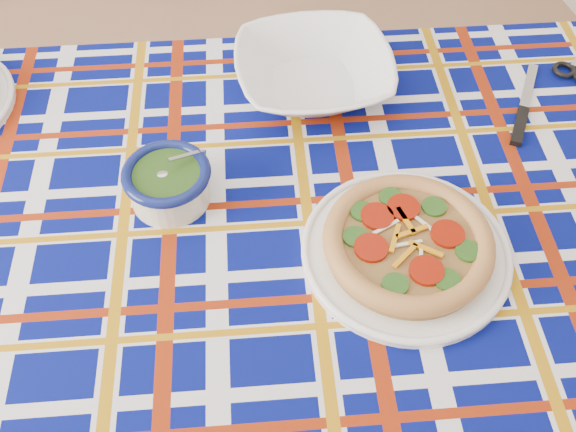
{
  "coord_description": "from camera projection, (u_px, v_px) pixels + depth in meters",
  "views": [
    {
      "loc": [
        0.21,
        -0.95,
        1.66
      ],
      "look_at": [
        0.36,
        -0.32,
        0.85
      ],
      "focal_mm": 40.0,
      "sensor_mm": 36.0,
      "label": 1
    }
  ],
  "objects": [
    {
      "name": "floor",
      "position": [
        142.0,
        335.0,
        1.85
      ],
      "size": [
        4.0,
        4.0,
        0.0
      ],
      "primitive_type": "plane",
      "color": "#94694C",
      "rests_on": "ground"
    },
    {
      "name": "dining_table",
      "position": [
        266.0,
        278.0,
        1.09
      ],
      "size": [
        1.9,
        1.35,
        0.82
      ],
      "rotation": [
        0.0,
        0.0,
        -0.15
      ],
      "color": "brown",
      "rests_on": "floor"
    },
    {
      "name": "tablecloth",
      "position": [
        265.0,
        270.0,
        1.07
      ],
      "size": [
        1.94,
        1.39,
        0.12
      ],
      "primitive_type": null,
      "rotation": [
        0.0,
        0.0,
        -0.15
      ],
      "color": "#050C62",
      "rests_on": "dining_table"
    },
    {
      "name": "main_focaccia_plate",
      "position": [
        408.0,
        243.0,
        0.99
      ],
      "size": [
        0.4,
        0.4,
        0.07
      ],
      "primitive_type": null,
      "rotation": [
        0.0,
        0.0,
        -0.19
      ],
      "color": "olive",
      "rests_on": "tablecloth"
    },
    {
      "name": "pesto_bowl",
      "position": [
        168.0,
        181.0,
        1.06
      ],
      "size": [
        0.17,
        0.17,
        0.09
      ],
      "primitive_type": null,
      "rotation": [
        0.0,
        0.0,
        -0.15
      ],
      "color": "#1B380F",
      "rests_on": "tablecloth"
    },
    {
      "name": "serving_bowl",
      "position": [
        314.0,
        72.0,
        1.24
      ],
      "size": [
        0.33,
        0.33,
        0.07
      ],
      "primitive_type": "imported",
      "rotation": [
        0.0,
        0.0,
        -0.08
      ],
      "color": "white",
      "rests_on": "tablecloth"
    },
    {
      "name": "table_knife",
      "position": [
        528.0,
        88.0,
        1.26
      ],
      "size": [
        0.16,
        0.23,
        0.01
      ],
      "primitive_type": null,
      "rotation": [
        0.0,
        0.0,
        0.97
      ],
      "color": "silver",
      "rests_on": "tablecloth"
    }
  ]
}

